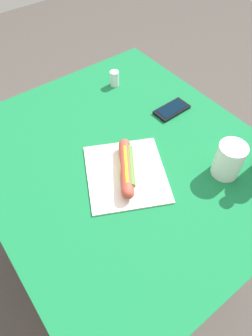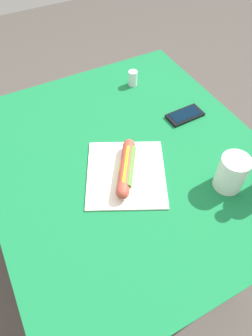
{
  "view_description": "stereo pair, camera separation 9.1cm",
  "coord_description": "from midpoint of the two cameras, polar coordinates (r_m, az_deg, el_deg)",
  "views": [
    {
      "loc": [
        0.52,
        -0.38,
        1.49
      ],
      "look_at": [
        0.07,
        -0.04,
        0.78
      ],
      "focal_mm": 32.01,
      "sensor_mm": 36.0,
      "label": 1
    },
    {
      "loc": [
        0.57,
        -0.31,
        1.49
      ],
      "look_at": [
        0.07,
        -0.04,
        0.78
      ],
      "focal_mm": 32.01,
      "sensor_mm": 36.0,
      "label": 2
    }
  ],
  "objects": [
    {
      "name": "ground_plane",
      "position": [
        1.62,
        1.85,
        -15.42
      ],
      "size": [
        6.0,
        6.0,
        0.0
      ],
      "primitive_type": "plane",
      "color": "#47423D",
      "rests_on": "ground"
    },
    {
      "name": "dining_table",
      "position": [
        1.09,
        2.66,
        -2.75
      ],
      "size": [
        1.01,
        0.88,
        0.75
      ],
      "color": "brown",
      "rests_on": "ground"
    },
    {
      "name": "paper_wrapper",
      "position": [
        0.93,
        2.79,
        -1.22
      ],
      "size": [
        0.34,
        0.33,
        0.01
      ],
      "primitive_type": "cube",
      "rotation": [
        0.0,
        0.0,
        -0.46
      ],
      "color": "silver",
      "rests_on": "dining_table"
    },
    {
      "name": "hot_dog",
      "position": [
        0.91,
        2.93,
        -0.12
      ],
      "size": [
        0.19,
        0.14,
        0.05
      ],
      "color": "#DBB26B",
      "rests_on": "paper_wrapper"
    },
    {
      "name": "cell_phone",
      "position": [
        1.14,
        13.45,
        9.63
      ],
      "size": [
        0.07,
        0.14,
        0.01
      ],
      "color": "black",
      "rests_on": "dining_table"
    },
    {
      "name": "drinking_cup",
      "position": [
        0.93,
        22.13,
        -1.07
      ],
      "size": [
        0.08,
        0.08,
        0.12
      ],
      "primitive_type": "cylinder",
      "color": "white",
      "rests_on": "dining_table"
    },
    {
      "name": "salt_shaker",
      "position": [
        1.25,
        3.48,
        16.6
      ],
      "size": [
        0.04,
        0.04,
        0.06
      ],
      "primitive_type": "cylinder",
      "color": "silver",
      "rests_on": "dining_table"
    }
  ]
}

